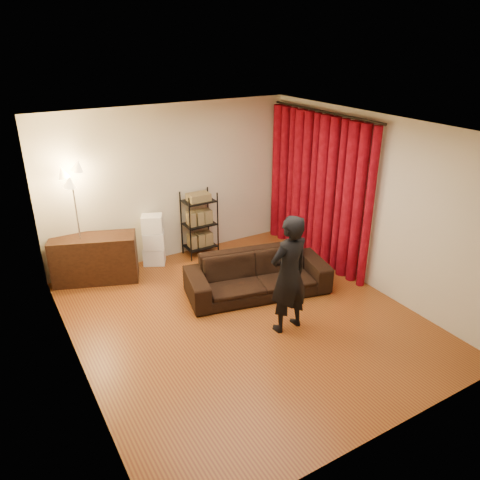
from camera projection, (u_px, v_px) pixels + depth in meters
floor at (245, 319)px, 6.67m from camera, size 5.00×5.00×0.00m
ceiling at (245, 128)px, 5.58m from camera, size 5.00×5.00×0.00m
wall_back at (171, 184)px, 8.10m from camera, size 5.00×0.00×5.00m
wall_front at (389, 327)px, 4.15m from camera, size 5.00×0.00×5.00m
wall_left at (68, 273)px, 5.09m from camera, size 0.00×5.00×5.00m
wall_right at (371, 203)px, 7.16m from camera, size 0.00×5.00×5.00m
curtain_rod at (324, 112)px, 7.50m from camera, size 0.04×2.65×0.04m
curtain at (318, 190)px, 8.03m from camera, size 0.22×2.65×2.55m
sofa at (258, 275)px, 7.23m from camera, size 2.32×1.30×0.64m
person at (289, 275)px, 6.15m from camera, size 0.64×0.45×1.66m
media_cabinet at (95, 259)px, 7.58m from camera, size 1.42×0.94×0.78m
storage_boxes at (154, 240)px, 8.10m from camera, size 0.46×0.42×0.91m
wire_shelf at (200, 224)px, 8.40m from camera, size 0.65×0.56×1.19m
floor_lamp at (79, 228)px, 7.25m from camera, size 0.40×0.40×1.95m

